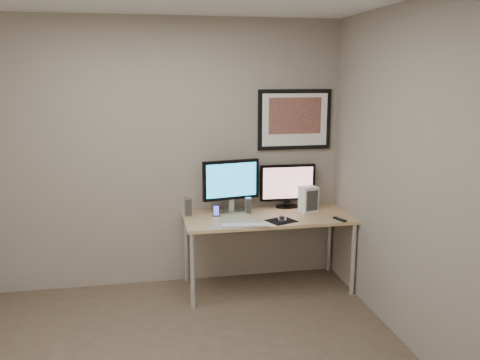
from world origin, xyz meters
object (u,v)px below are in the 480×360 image
(speaker_left, at_px, (188,207))
(speaker_right, at_px, (248,206))
(monitor_tv, at_px, (288,185))
(keyboard, at_px, (246,225))
(monitor_large, at_px, (231,184))
(framed_art, at_px, (294,119))
(fan_unit, at_px, (308,199))
(desk, at_px, (267,223))
(phone_dock, at_px, (216,211))

(speaker_left, xyz_separation_m, speaker_right, (0.59, -0.01, -0.01))
(monitor_tv, xyz_separation_m, keyboard, (-0.55, -0.55, -0.23))
(speaker_left, bearing_deg, monitor_large, -0.77)
(framed_art, relative_size, monitor_tv, 1.32)
(framed_art, height_order, keyboard, framed_art)
(monitor_large, relative_size, monitor_tv, 1.00)
(fan_unit, bearing_deg, monitor_tv, 110.83)
(speaker_right, relative_size, fan_unit, 0.63)
(monitor_large, distance_m, speaker_right, 0.27)
(monitor_large, xyz_separation_m, speaker_right, (0.16, -0.07, -0.21))
(desk, bearing_deg, phone_dock, 178.10)
(monitor_tv, height_order, fan_unit, monitor_tv)
(desk, xyz_separation_m, fan_unit, (0.43, 0.07, 0.19))
(monitor_large, height_order, keyboard, monitor_large)
(monitor_tv, relative_size, fan_unit, 2.24)
(speaker_right, bearing_deg, fan_unit, 2.32)
(monitor_large, bearing_deg, speaker_right, -35.69)
(speaker_right, xyz_separation_m, fan_unit, (0.60, -0.05, 0.05))
(monitor_tv, xyz_separation_m, fan_unit, (0.16, -0.20, -0.11))
(framed_art, bearing_deg, speaker_left, -169.72)
(speaker_right, height_order, phone_dock, speaker_right)
(monitor_tv, distance_m, phone_dock, 0.83)
(monitor_large, height_order, phone_dock, monitor_large)
(monitor_tv, xyz_separation_m, phone_dock, (-0.77, -0.26, -0.17))
(keyboard, distance_m, fan_unit, 0.80)
(desk, distance_m, keyboard, 0.40)
(desk, height_order, phone_dock, phone_dock)
(framed_art, xyz_separation_m, speaker_right, (-0.51, -0.21, -0.81))
(keyboard, bearing_deg, fan_unit, 33.84)
(monitor_tv, relative_size, phone_dock, 4.19)
(speaker_left, bearing_deg, desk, -18.84)
(keyboard, bearing_deg, speaker_left, 146.37)
(framed_art, distance_m, monitor_large, 0.91)
(desk, distance_m, framed_art, 1.07)
(monitor_large, relative_size, speaker_left, 3.05)
(phone_dock, distance_m, keyboard, 0.38)
(monitor_large, relative_size, keyboard, 1.32)
(speaker_left, bearing_deg, fan_unit, -11.78)
(speaker_right, distance_m, phone_dock, 0.35)
(speaker_right, relative_size, phone_dock, 1.17)
(desk, distance_m, speaker_right, 0.25)
(keyboard, bearing_deg, desk, 53.12)
(speaker_left, distance_m, keyboard, 0.64)
(desk, bearing_deg, framed_art, 43.46)
(keyboard, xyz_separation_m, fan_unit, (0.70, 0.35, 0.12))
(framed_art, bearing_deg, desk, -136.54)
(framed_art, distance_m, fan_unit, 0.81)
(monitor_large, bearing_deg, keyboard, -94.43)
(desk, height_order, speaker_right, speaker_right)
(monitor_tv, relative_size, speaker_right, 3.58)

